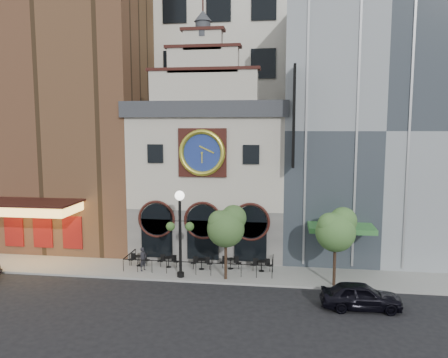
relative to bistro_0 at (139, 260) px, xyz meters
name	(u,v)px	position (x,y,z in m)	size (l,w,h in m)	color
ground	(192,283)	(4.61, -2.58, -0.61)	(120.00, 120.00, 0.00)	black
sidewalk	(200,270)	(4.61, -0.08, -0.54)	(44.00, 5.00, 0.15)	gray
clock_building	(211,172)	(4.61, 5.25, 6.07)	(12.60, 8.78, 18.65)	#605E5B
theater_building	(74,103)	(-8.39, 7.38, 11.99)	(14.00, 15.60, 25.00)	brown
retail_building	(370,130)	(17.60, 7.41, 9.53)	(14.00, 14.40, 20.00)	gray
office_tower	(230,37)	(4.61, 17.42, 19.39)	(20.00, 16.00, 40.00)	silver
cafe_railing	(200,263)	(4.61, -0.08, -0.01)	(10.60, 2.60, 0.90)	black
bistro_0	(139,260)	(0.00, 0.00, 0.00)	(1.58, 0.68, 0.90)	black
bistro_1	(169,261)	(2.27, -0.02, 0.00)	(1.58, 0.68, 0.90)	black
bistro_2	(202,263)	(4.77, -0.15, 0.00)	(1.58, 0.68, 0.90)	black
bistro_3	(231,263)	(6.85, 0.24, 0.00)	(1.58, 0.68, 0.90)	black
bistro_4	(261,265)	(9.11, 0.02, 0.00)	(1.58, 0.68, 0.90)	black
car_right	(361,296)	(15.13, -5.31, 0.16)	(1.84, 4.57, 1.56)	black
pedestrian	(143,259)	(0.66, -0.99, 0.39)	(0.62, 0.41, 1.71)	black
lamppost	(180,224)	(3.64, -1.92, 3.26)	(1.92, 0.77, 6.02)	black
tree_left	(226,225)	(6.83, -1.87, 3.26)	(2.63, 2.54, 5.07)	#382619
tree_right	(336,229)	(14.01, -2.04, 3.31)	(2.67, 2.57, 5.14)	#382619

